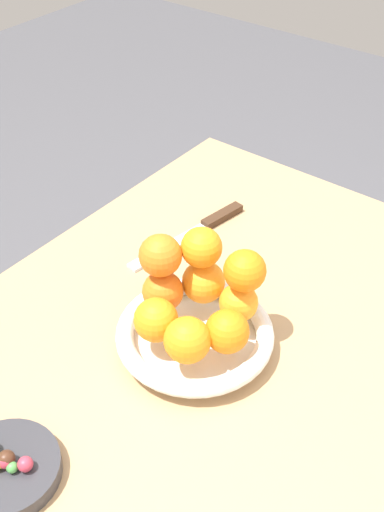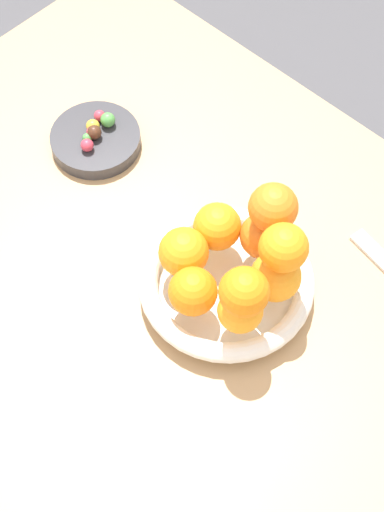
% 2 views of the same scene
% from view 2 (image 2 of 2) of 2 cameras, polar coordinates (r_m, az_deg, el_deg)
% --- Properties ---
extents(ground_plane, '(6.00, 6.00, 0.00)m').
position_cam_2_polar(ground_plane, '(1.72, 0.03, -14.28)').
color(ground_plane, '#4C4C51').
extents(dining_table, '(1.10, 0.76, 0.74)m').
position_cam_2_polar(dining_table, '(1.12, 0.04, -4.49)').
color(dining_table, tan).
rests_on(dining_table, ground_plane).
extents(fruit_bowl, '(0.23, 0.23, 0.04)m').
position_cam_2_polar(fruit_bowl, '(1.02, 2.49, -1.98)').
color(fruit_bowl, white).
rests_on(fruit_bowl, dining_table).
extents(candy_dish, '(0.13, 0.13, 0.02)m').
position_cam_2_polar(candy_dish, '(1.18, -7.02, 8.39)').
color(candy_dish, '#333338').
rests_on(candy_dish, dining_table).
extents(orange_0, '(0.06, 0.06, 0.06)m').
position_cam_2_polar(orange_0, '(0.98, -0.55, 0.33)').
color(orange_0, orange).
rests_on(orange_0, fruit_bowl).
extents(orange_1, '(0.06, 0.06, 0.06)m').
position_cam_2_polar(orange_1, '(0.96, 0.07, -2.59)').
color(orange_1, orange).
rests_on(orange_1, fruit_bowl).
extents(orange_2, '(0.06, 0.06, 0.06)m').
position_cam_2_polar(orange_2, '(0.95, 3.53, -3.98)').
color(orange_2, orange).
rests_on(orange_2, fruit_bowl).
extents(orange_3, '(0.06, 0.06, 0.06)m').
position_cam_2_polar(orange_3, '(0.97, 6.11, -1.49)').
color(orange_3, orange).
rests_on(orange_3, fruit_bowl).
extents(orange_4, '(0.06, 0.06, 0.06)m').
position_cam_2_polar(orange_4, '(1.00, 5.19, 1.48)').
color(orange_4, orange).
rests_on(orange_4, fruit_bowl).
extents(orange_5, '(0.06, 0.06, 0.06)m').
position_cam_2_polar(orange_5, '(1.00, 1.85, 2.16)').
color(orange_5, orange).
rests_on(orange_5, fruit_bowl).
extents(orange_6, '(0.06, 0.06, 0.06)m').
position_cam_2_polar(orange_6, '(0.89, 3.81, -2.62)').
color(orange_6, orange).
rests_on(orange_6, orange_2).
extents(orange_7, '(0.06, 0.06, 0.06)m').
position_cam_2_polar(orange_7, '(0.92, 6.68, 0.61)').
color(orange_7, orange).
rests_on(orange_7, orange_3).
extents(orange_8, '(0.06, 0.06, 0.06)m').
position_cam_2_polar(orange_8, '(0.95, 5.93, 3.53)').
color(orange_8, orange).
rests_on(orange_8, orange_4).
extents(candy_ball_0, '(0.02, 0.02, 0.02)m').
position_cam_2_polar(candy_ball_0, '(1.14, -7.64, 7.99)').
color(candy_ball_0, '#C6384C').
rests_on(candy_ball_0, candy_dish).
extents(candy_ball_1, '(0.02, 0.02, 0.02)m').
position_cam_2_polar(candy_ball_1, '(1.16, -7.13, 8.91)').
color(candy_ball_1, '#472819').
rests_on(candy_ball_1, candy_dish).
extents(candy_ball_2, '(0.02, 0.02, 0.02)m').
position_cam_2_polar(candy_ball_2, '(1.18, -6.74, 10.10)').
color(candy_ball_2, '#C6384C').
rests_on(candy_ball_2, candy_dish).
extents(candy_ball_3, '(0.02, 0.02, 0.02)m').
position_cam_2_polar(candy_ball_3, '(1.17, -7.22, 9.36)').
color(candy_ball_3, gold).
rests_on(candy_ball_3, candy_dish).
extents(candy_ball_4, '(0.02, 0.02, 0.02)m').
position_cam_2_polar(candy_ball_4, '(1.16, -7.18, 9.00)').
color(candy_ball_4, gold).
rests_on(candy_ball_4, candy_dish).
extents(candy_ball_5, '(0.02, 0.02, 0.02)m').
position_cam_2_polar(candy_ball_5, '(1.16, -7.21, 8.91)').
color(candy_ball_5, '#C6384C').
rests_on(candy_ball_5, candy_dish).
extents(candy_ball_6, '(0.02, 0.02, 0.02)m').
position_cam_2_polar(candy_ball_6, '(1.17, -6.14, 9.82)').
color(candy_ball_6, '#4C9947').
rests_on(candy_ball_6, candy_dish).
extents(candy_ball_7, '(0.01, 0.01, 0.01)m').
position_cam_2_polar(candy_ball_7, '(1.16, -7.63, 8.51)').
color(candy_ball_7, '#4C9947').
rests_on(candy_ball_7, candy_dish).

